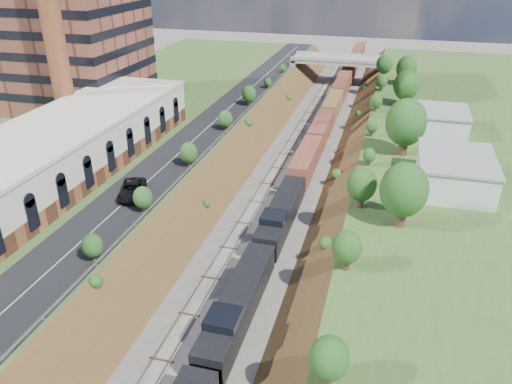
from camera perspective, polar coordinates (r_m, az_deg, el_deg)
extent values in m
cube|color=#3B5E26|center=(90.95, -17.16, 5.37)|extent=(44.00, 180.00, 5.00)
cube|color=brown|center=(82.64, -3.83, 2.54)|extent=(10.00, 180.00, 10.00)
cube|color=brown|center=(78.71, 11.50, 0.77)|extent=(10.00, 180.00, 10.00)
cube|color=gray|center=(80.42, 1.84, 1.96)|extent=(1.58, 180.00, 0.18)
cube|color=gray|center=(79.48, 5.48, 1.54)|extent=(1.58, 180.00, 0.18)
cube|color=black|center=(82.27, -6.92, 6.08)|extent=(8.00, 180.00, 0.10)
cube|color=#99999E|center=(80.69, -4.22, 6.18)|extent=(0.06, 171.00, 0.30)
cube|color=brown|center=(70.46, -23.22, 1.40)|extent=(14.00, 62.00, 2.20)
cube|color=beige|center=(69.27, -23.69, 3.83)|extent=(14.00, 62.00, 4.30)
cube|color=beige|center=(68.47, -24.05, 5.68)|extent=(14.30, 62.30, 0.50)
cylinder|color=brown|center=(84.45, -22.58, 18.87)|extent=(3.20, 3.20, 40.00)
cube|color=gray|center=(139.05, 4.47, 13.75)|extent=(1.50, 8.00, 6.20)
cube|color=gray|center=(136.64, 14.21, 12.82)|extent=(1.50, 8.00, 6.20)
cube|color=gray|center=(136.72, 9.40, 14.60)|extent=(24.00, 8.00, 1.00)
cube|color=gray|center=(132.66, 9.21, 14.61)|extent=(24.00, 0.30, 0.80)
cube|color=gray|center=(140.47, 9.64, 15.23)|extent=(24.00, 0.30, 0.80)
cube|color=silver|center=(69.08, 21.76, 2.01)|extent=(9.00, 12.00, 4.00)
cube|color=silver|center=(89.66, 20.40, 7.51)|extent=(8.00, 10.00, 3.60)
cylinder|color=#473323|center=(57.96, 16.18, -2.54)|extent=(1.30, 1.30, 2.62)
ellipsoid|color=#214D1B|center=(56.56, 16.57, 0.26)|extent=(5.25, 5.25, 6.30)
cylinder|color=#473323|center=(49.30, -20.43, -9.75)|extent=(0.66, 0.66, 1.22)
ellipsoid|color=#214D1B|center=(48.49, -20.70, -8.33)|extent=(2.45, 2.45, 2.94)
cube|color=black|center=(49.25, -2.03, -12.66)|extent=(2.95, 17.70, 2.83)
cube|color=black|center=(64.31, 2.93, -2.48)|extent=(2.95, 17.70, 2.83)
cube|color=brown|center=(124.48, 9.74, 11.75)|extent=(2.95, 110.25, 3.54)
imported|color=black|center=(64.04, -13.99, 0.26)|extent=(4.74, 6.84, 1.74)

